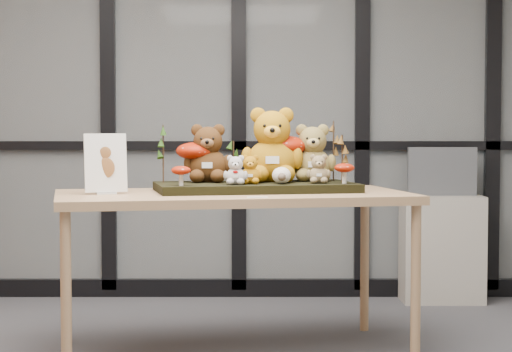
{
  "coord_description": "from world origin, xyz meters",
  "views": [
    {
      "loc": [
        0.56,
        -3.92,
        1.17
      ],
      "look_at": [
        0.56,
        0.79,
        0.93
      ],
      "focal_mm": 65.0,
      "sensor_mm": 36.0,
      "label": 1
    }
  ],
  "objects_px": {
    "display_table": "(233,205)",
    "diorama_tray": "(256,187)",
    "mushroom_front_left": "(181,175)",
    "plush_cream_hedgehog": "(282,175)",
    "mushroom_back_right": "(285,156)",
    "bear_tan_back": "(312,150)",
    "mushroom_front_right": "(344,172)",
    "bear_white_bow": "(236,168)",
    "monitor": "(442,171)",
    "bear_small_yellow": "(250,168)",
    "bear_pooh_yellow": "(272,141)",
    "bear_brown_medium": "(208,150)",
    "sign_holder": "(106,166)",
    "cabinet": "(442,249)",
    "mushroom_back_left": "(196,160)",
    "bear_beige_small": "(319,167)"
  },
  "relations": [
    {
      "from": "display_table",
      "to": "diorama_tray",
      "type": "bearing_deg",
      "value": 26.57
    },
    {
      "from": "mushroom_front_left",
      "to": "plush_cream_hedgehog",
      "type": "bearing_deg",
      "value": 14.78
    },
    {
      "from": "mushroom_front_left",
      "to": "mushroom_back_right",
      "type": "bearing_deg",
      "value": 37.82
    },
    {
      "from": "bear_tan_back",
      "to": "mushroom_back_right",
      "type": "bearing_deg",
      "value": 167.48
    },
    {
      "from": "mushroom_front_right",
      "to": "bear_white_bow",
      "type": "bearing_deg",
      "value": -170.51
    },
    {
      "from": "diorama_tray",
      "to": "monitor",
      "type": "distance_m",
      "value": 1.86
    },
    {
      "from": "bear_small_yellow",
      "to": "bear_pooh_yellow",
      "type": "bearing_deg",
      "value": 49.2
    },
    {
      "from": "bear_brown_medium",
      "to": "mushroom_front_left",
      "type": "height_order",
      "value": "bear_brown_medium"
    },
    {
      "from": "sign_holder",
      "to": "cabinet",
      "type": "bearing_deg",
      "value": 16.67
    },
    {
      "from": "bear_pooh_yellow",
      "to": "sign_holder",
      "type": "bearing_deg",
      "value": -171.18
    },
    {
      "from": "sign_holder",
      "to": "cabinet",
      "type": "relative_size",
      "value": 0.43
    },
    {
      "from": "bear_brown_medium",
      "to": "bear_small_yellow",
      "type": "bearing_deg",
      "value": -47.86
    },
    {
      "from": "sign_holder",
      "to": "bear_brown_medium",
      "type": "bearing_deg",
      "value": 7.52
    },
    {
      "from": "mushroom_back_right",
      "to": "sign_holder",
      "type": "xyz_separation_m",
      "value": [
        -0.91,
        -0.38,
        -0.04
      ]
    },
    {
      "from": "mushroom_back_right",
      "to": "sign_holder",
      "type": "relative_size",
      "value": 0.89
    },
    {
      "from": "mushroom_front_right",
      "to": "monitor",
      "type": "xyz_separation_m",
      "value": [
        0.8,
        1.43,
        -0.06
      ]
    },
    {
      "from": "bear_pooh_yellow",
      "to": "bear_brown_medium",
      "type": "distance_m",
      "value": 0.35
    },
    {
      "from": "sign_holder",
      "to": "mushroom_back_left",
      "type": "bearing_deg",
      "value": 12.33
    },
    {
      "from": "plush_cream_hedgehog",
      "to": "bear_small_yellow",
      "type": "bearing_deg",
      "value": 165.9
    },
    {
      "from": "bear_pooh_yellow",
      "to": "mushroom_front_left",
      "type": "relative_size",
      "value": 4.0
    },
    {
      "from": "bear_beige_small",
      "to": "bear_brown_medium",
      "type": "bearing_deg",
      "value": 157.46
    },
    {
      "from": "bear_beige_small",
      "to": "monitor",
      "type": "xyz_separation_m",
      "value": [
        0.93,
        1.41,
        -0.09
      ]
    },
    {
      "from": "bear_tan_back",
      "to": "sign_holder",
      "type": "height_order",
      "value": "bear_tan_back"
    },
    {
      "from": "bear_tan_back",
      "to": "bear_beige_small",
      "type": "height_order",
      "value": "bear_tan_back"
    },
    {
      "from": "monitor",
      "to": "bear_brown_medium",
      "type": "bearing_deg",
      "value": -139.28
    },
    {
      "from": "bear_pooh_yellow",
      "to": "mushroom_back_left",
      "type": "bearing_deg",
      "value": 172.14
    },
    {
      "from": "bear_tan_back",
      "to": "bear_pooh_yellow",
      "type": "bearing_deg",
      "value": -175.23
    },
    {
      "from": "display_table",
      "to": "cabinet",
      "type": "bearing_deg",
      "value": 34.85
    },
    {
      "from": "bear_white_bow",
      "to": "display_table",
      "type": "bearing_deg",
      "value": 93.37
    },
    {
      "from": "diorama_tray",
      "to": "sign_holder",
      "type": "height_order",
      "value": "sign_holder"
    },
    {
      "from": "mushroom_front_left",
      "to": "mushroom_front_right",
      "type": "height_order",
      "value": "mushroom_front_right"
    },
    {
      "from": "cabinet",
      "to": "mushroom_front_left",
      "type": "bearing_deg",
      "value": -135.74
    },
    {
      "from": "bear_white_bow",
      "to": "bear_beige_small",
      "type": "relative_size",
      "value": 0.99
    },
    {
      "from": "display_table",
      "to": "bear_beige_small",
      "type": "height_order",
      "value": "bear_beige_small"
    },
    {
      "from": "bear_beige_small",
      "to": "mushroom_back_right",
      "type": "bearing_deg",
      "value": 115.56
    },
    {
      "from": "sign_holder",
      "to": "cabinet",
      "type": "height_order",
      "value": "sign_holder"
    },
    {
      "from": "mushroom_back_left",
      "to": "bear_pooh_yellow",
      "type": "bearing_deg",
      "value": 3.71
    },
    {
      "from": "mushroom_back_left",
      "to": "mushroom_back_right",
      "type": "distance_m",
      "value": 0.49
    },
    {
      "from": "bear_beige_small",
      "to": "mushroom_back_left",
      "type": "bearing_deg",
      "value": 157.33
    },
    {
      "from": "mushroom_back_right",
      "to": "cabinet",
      "type": "relative_size",
      "value": 0.38
    },
    {
      "from": "diorama_tray",
      "to": "mushroom_front_right",
      "type": "relative_size",
      "value": 8.88
    },
    {
      "from": "bear_tan_back",
      "to": "plush_cream_hedgehog",
      "type": "relative_size",
      "value": 3.49
    },
    {
      "from": "bear_small_yellow",
      "to": "mushroom_back_left",
      "type": "distance_m",
      "value": 0.34
    },
    {
      "from": "diorama_tray",
      "to": "bear_beige_small",
      "type": "height_order",
      "value": "bear_beige_small"
    },
    {
      "from": "plush_cream_hedgehog",
      "to": "mushroom_front_left",
      "type": "xyz_separation_m",
      "value": [
        -0.5,
        -0.13,
        0.01
      ]
    },
    {
      "from": "display_table",
      "to": "cabinet",
      "type": "xyz_separation_m",
      "value": [
        1.37,
        1.44,
        -0.42
      ]
    },
    {
      "from": "mushroom_front_right",
      "to": "cabinet",
      "type": "xyz_separation_m",
      "value": [
        0.8,
        1.41,
        -0.58
      ]
    },
    {
      "from": "bear_tan_back",
      "to": "bear_white_bow",
      "type": "relative_size",
      "value": 2.06
    },
    {
      "from": "bear_beige_small",
      "to": "sign_holder",
      "type": "height_order",
      "value": "sign_holder"
    },
    {
      "from": "plush_cream_hedgehog",
      "to": "cabinet",
      "type": "relative_size",
      "value": 0.14
    }
  ]
}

